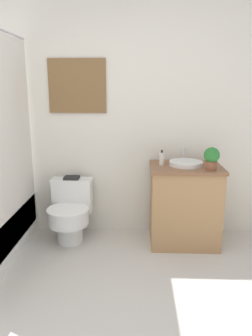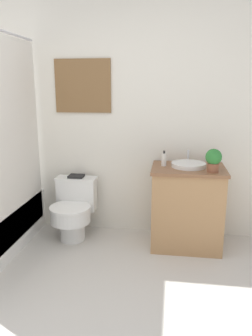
# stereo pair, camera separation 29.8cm
# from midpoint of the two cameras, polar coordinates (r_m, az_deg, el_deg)

# --- Properties ---
(wall_back) EXTENTS (3.48, 0.07, 2.50)m
(wall_back) POSITION_cam_midpoint_polar(r_m,az_deg,el_deg) (3.41, -7.81, 9.27)
(wall_back) COLOR silver
(wall_back) RESTS_ON ground_plane
(toilet) EXTENTS (0.42, 0.53, 0.61)m
(toilet) POSITION_cam_midpoint_polar(r_m,az_deg,el_deg) (3.39, -12.21, -7.45)
(toilet) COLOR white
(toilet) RESTS_ON ground_plane
(vanity) EXTENTS (0.69, 0.52, 0.79)m
(vanity) POSITION_cam_midpoint_polar(r_m,az_deg,el_deg) (3.27, 7.57, -6.39)
(vanity) COLOR #AD7F51
(vanity) RESTS_ON ground_plane
(sink) EXTENTS (0.32, 0.36, 0.13)m
(sink) POSITION_cam_midpoint_polar(r_m,az_deg,el_deg) (3.17, 7.77, 0.79)
(sink) COLOR white
(sink) RESTS_ON vanity
(soap_bottle) EXTENTS (0.05, 0.05, 0.15)m
(soap_bottle) POSITION_cam_midpoint_polar(r_m,az_deg,el_deg) (3.15, 3.56, 1.62)
(soap_bottle) COLOR silver
(soap_bottle) RESTS_ON vanity
(potted_plant) EXTENTS (0.14, 0.14, 0.21)m
(potted_plant) POSITION_cam_midpoint_polar(r_m,az_deg,el_deg) (3.02, 11.99, 1.80)
(potted_plant) COLOR brown
(potted_plant) RESTS_ON vanity
(book_on_tank) EXTENTS (0.15, 0.13, 0.02)m
(book_on_tank) POSITION_cam_midpoint_polar(r_m,az_deg,el_deg) (3.42, -11.91, -1.68)
(book_on_tank) COLOR black
(book_on_tank) RESTS_ON toilet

